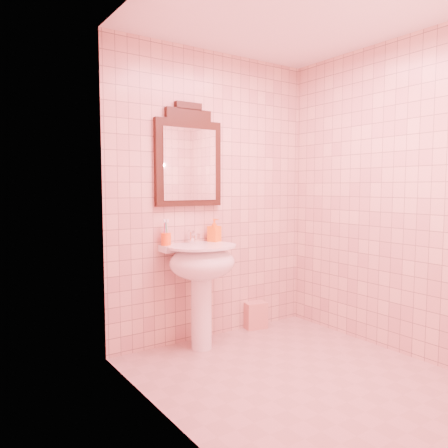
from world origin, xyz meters
TOP-DOWN VIEW (x-y plane):
  - floor at (0.00, 0.00)m, footprint 2.20×2.20m
  - back_wall at (0.00, 1.10)m, footprint 2.00×0.02m
  - pedestal_sink at (-0.27, 0.87)m, footprint 0.58×0.58m
  - faucet at (-0.27, 1.01)m, footprint 0.04×0.16m
  - mirror at (-0.27, 1.07)m, footprint 0.61×0.06m
  - toothbrush_cup at (-0.51, 1.03)m, footprint 0.08×0.08m
  - soap_dispenser at (-0.05, 1.01)m, footprint 0.12×0.12m
  - towel at (0.43, 1.04)m, footprint 0.23×0.17m

SIDE VIEW (x-z plane):
  - floor at x=0.00m, z-range 0.00..0.00m
  - towel at x=0.43m, z-range 0.00..0.25m
  - pedestal_sink at x=-0.27m, z-range 0.23..1.09m
  - toothbrush_cup at x=-0.51m, z-range 0.82..1.01m
  - faucet at x=-0.27m, z-range 0.87..0.97m
  - soap_dispenser at x=-0.05m, z-range 0.86..1.06m
  - back_wall at x=0.00m, z-range 0.00..2.50m
  - mirror at x=-0.27m, z-range 1.14..2.00m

